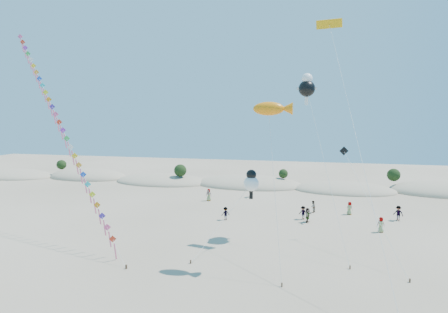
% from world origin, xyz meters
% --- Properties ---
extents(dune_ridge, '(145.30, 11.49, 5.57)m').
position_xyz_m(dune_ridge, '(1.06, 45.14, 0.11)').
color(dune_ridge, tan).
rests_on(dune_ridge, ground).
extents(kite_train, '(22.28, 15.42, 22.86)m').
position_xyz_m(kite_train, '(-15.88, 15.94, 11.88)').
color(kite_train, '#3F2D1E').
rests_on(kite_train, ground).
extents(fish_kite, '(3.17, 4.55, 13.53)m').
position_xyz_m(fish_kite, '(7.17, 11.30, 12.95)').
color(fish_kite, '#3F2D1E').
rests_on(fish_kite, ground).
extents(cartoon_kite_low, '(4.77, 8.64, 7.00)m').
position_xyz_m(cartoon_kite_low, '(4.50, 17.78, 5.74)').
color(cartoon_kite_low, '#3F2D1E').
rests_on(cartoon_kite_low, ground).
extents(cartoon_kite_high, '(4.88, 8.72, 16.55)m').
position_xyz_m(cartoon_kite_high, '(9.74, 19.57, 15.21)').
color(cartoon_kite_high, '#3F2D1E').
rests_on(cartoon_kite_high, ground).
extents(parafoil_kite, '(4.99, 18.97, 21.57)m').
position_xyz_m(parafoil_kite, '(11.75, 19.09, 20.72)').
color(parafoil_kite, '#3F2D1E').
rests_on(parafoil_kite, ground).
extents(dark_kite, '(4.65, 10.18, 9.30)m').
position_xyz_m(dark_kite, '(14.74, 17.24, 6.26)').
color(dark_kite, '#3F2D1E').
rests_on(dark_kite, ground).
extents(beachgoers, '(25.51, 14.69, 1.77)m').
position_xyz_m(beachgoers, '(9.12, 27.93, 0.84)').
color(beachgoers, slate).
rests_on(beachgoers, ground).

